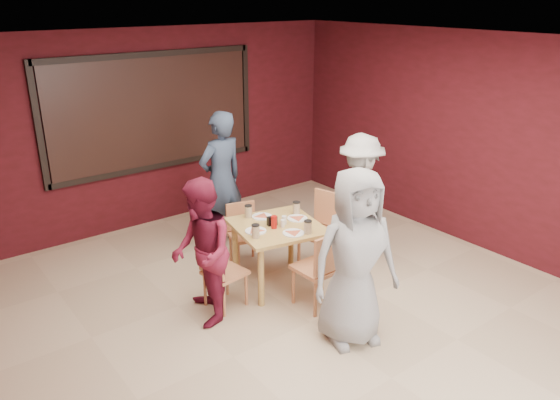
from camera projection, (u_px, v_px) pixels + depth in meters
floor at (310, 322)px, 5.71m from camera, size 7.00×7.00×0.00m
window_blinds at (154, 112)px, 7.68m from camera, size 3.00×0.02×1.50m
dining_table at (277, 232)px, 6.26m from camera, size 1.11×1.11×0.90m
chair_front at (322, 265)px, 5.80m from camera, size 0.45×0.45×0.91m
chair_back at (244, 230)px, 6.84m from camera, size 0.45×0.45×0.78m
chair_left at (220, 270)px, 5.81m from camera, size 0.45×0.45×0.81m
chair_right at (324, 226)px, 6.70m from camera, size 0.56×0.56×0.95m
diner_front at (355, 258)px, 5.14m from camera, size 1.00×0.81×1.77m
diner_back at (221, 180)px, 7.19m from camera, size 0.71×0.51×1.83m
diner_left at (202, 253)px, 5.50m from camera, size 0.81×0.91×1.54m
diner_right at (360, 196)px, 6.96m from camera, size 0.94×1.18×1.60m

